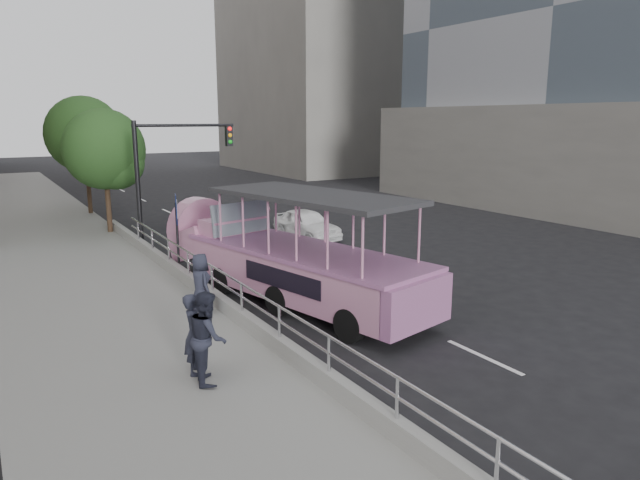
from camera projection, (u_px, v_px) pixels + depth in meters
ground at (393, 337)px, 14.00m from camera, size 160.00×160.00×0.00m
sidewalk at (76, 272)px, 19.41m from camera, size 5.50×80.00×0.30m
kerb_wall at (242, 317)px, 13.99m from camera, size 0.24×30.00×0.36m
guardrail at (242, 292)px, 13.85m from camera, size 0.07×22.00×0.71m
duck_boat at (281, 259)px, 16.82m from camera, size 4.42×10.12×3.27m
car at (307, 224)px, 25.47m from camera, size 1.79×3.94×1.31m
pedestrian_near at (194, 334)px, 11.19m from camera, size 0.61×0.71×1.64m
pedestrian_mid at (208, 337)px, 10.83m from camera, size 0.87×1.01×1.79m
pedestrian_far at (201, 284)px, 14.71m from camera, size 0.57×0.81×1.58m
parking_sign at (177, 228)px, 18.45m from camera, size 0.19×0.63×2.88m
traffic_signal at (167, 164)px, 22.85m from camera, size 4.20×0.32×5.20m
street_tree_near at (107, 152)px, 24.84m from camera, size 3.52×3.52×5.72m
street_tree_far at (87, 137)px, 29.85m from camera, size 3.97×3.97×6.45m
midrise_stone_a at (341, 13)px, 58.98m from camera, size 20.00×20.00×32.00m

